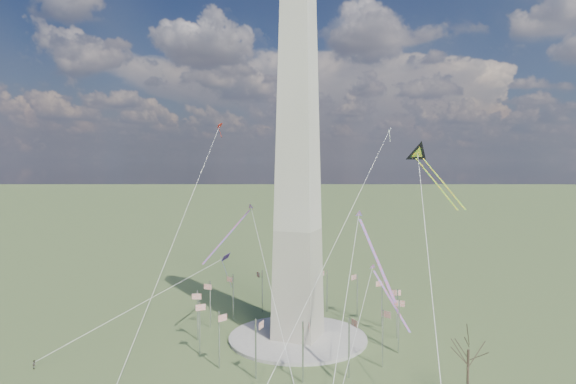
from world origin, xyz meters
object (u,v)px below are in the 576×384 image
(washington_monument, at_px, (298,155))
(tree_near, at_px, (468,346))
(person_west, at_px, (34,364))
(kite_delta_black, at_px, (420,157))

(washington_monument, xyz_separation_m, tree_near, (42.46, -19.04, -37.57))
(washington_monument, relative_size, person_west, 50.76)
(kite_delta_black, bearing_deg, person_west, -8.59)
(washington_monument, relative_size, kite_delta_black, 5.67)
(washington_monument, distance_m, person_west, 78.04)
(tree_near, bearing_deg, washington_monument, 155.84)
(person_west, relative_size, kite_delta_black, 0.11)
(washington_monument, distance_m, tree_near, 59.81)
(person_west, bearing_deg, kite_delta_black, -109.41)
(tree_near, relative_size, person_west, 7.40)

